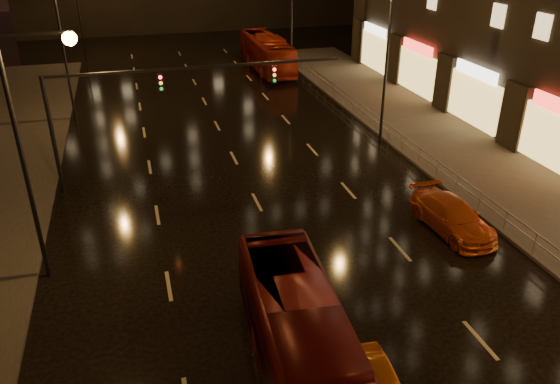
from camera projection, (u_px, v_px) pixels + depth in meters
name	position (u px, v px, depth m)	size (l,w,h in m)	color
ground	(241.00, 171.00, 31.25)	(140.00, 140.00, 0.00)	black
sidewalk_right	(498.00, 179.00, 30.16)	(7.00, 70.00, 0.15)	#38332D
traffic_signal	(141.00, 98.00, 27.92)	(15.31, 0.32, 6.20)	black
railing_right	(420.00, 151.00, 31.58)	(0.05, 56.00, 1.00)	#99999E
bus_red	(306.00, 355.00, 15.92)	(2.52, 10.75, 2.99)	#550C0C
bus_curb	(267.00, 53.00, 51.90)	(2.71, 11.57, 3.22)	#A12410
taxi_far	(452.00, 216.00, 24.99)	(2.02, 4.97, 1.44)	#CA4B13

